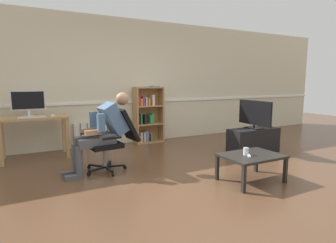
{
  "coord_description": "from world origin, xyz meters",
  "views": [
    {
      "loc": [
        -1.97,
        -3.19,
        1.37
      ],
      "look_at": [
        0.15,
        0.85,
        0.7
      ],
      "focal_mm": 29.47,
      "sensor_mm": 36.0,
      "label": 1
    }
  ],
  "objects_px": {
    "imac_monitor": "(28,101)",
    "keyboard": "(32,117)",
    "computer_desk": "(34,123)",
    "coffee_table": "(251,158)",
    "computer_mouse": "(53,115)",
    "tv_screen": "(255,114)",
    "spare_remote": "(249,156)",
    "office_chair": "(114,137)",
    "tv_stand": "(253,141)",
    "drinking_glass": "(246,151)",
    "bookshelf": "(147,116)",
    "radiator": "(97,134)",
    "person_seated": "(103,130)"
  },
  "relations": [
    {
      "from": "computer_mouse",
      "to": "person_seated",
      "type": "height_order",
      "value": "person_seated"
    },
    {
      "from": "tv_screen",
      "to": "computer_mouse",
      "type": "bearing_deg",
      "value": 69.84
    },
    {
      "from": "tv_screen",
      "to": "spare_remote",
      "type": "relative_size",
      "value": 5.51
    },
    {
      "from": "office_chair",
      "to": "imac_monitor",
      "type": "bearing_deg",
      "value": -145.42
    },
    {
      "from": "person_seated",
      "to": "tv_stand",
      "type": "relative_size",
      "value": 1.16
    },
    {
      "from": "imac_monitor",
      "to": "tv_screen",
      "type": "relative_size",
      "value": 0.67
    },
    {
      "from": "coffee_table",
      "to": "computer_desk",
      "type": "bearing_deg",
      "value": 134.26
    },
    {
      "from": "computer_desk",
      "to": "tv_screen",
      "type": "height_order",
      "value": "tv_screen"
    },
    {
      "from": "imac_monitor",
      "to": "spare_remote",
      "type": "bearing_deg",
      "value": -47.28
    },
    {
      "from": "tv_stand",
      "to": "drinking_glass",
      "type": "bearing_deg",
      "value": -138.42
    },
    {
      "from": "tv_stand",
      "to": "radiator",
      "type": "bearing_deg",
      "value": 143.01
    },
    {
      "from": "spare_remote",
      "to": "tv_stand",
      "type": "bearing_deg",
      "value": 80.8
    },
    {
      "from": "tv_stand",
      "to": "spare_remote",
      "type": "height_order",
      "value": "tv_stand"
    },
    {
      "from": "bookshelf",
      "to": "person_seated",
      "type": "height_order",
      "value": "bookshelf"
    },
    {
      "from": "coffee_table",
      "to": "bookshelf",
      "type": "bearing_deg",
      "value": 95.42
    },
    {
      "from": "computer_mouse",
      "to": "tv_screen",
      "type": "xyz_separation_m",
      "value": [
        3.43,
        -1.4,
        -0.02
      ]
    },
    {
      "from": "computer_desk",
      "to": "office_chair",
      "type": "height_order",
      "value": "office_chair"
    },
    {
      "from": "bookshelf",
      "to": "spare_remote",
      "type": "bearing_deg",
      "value": -86.34
    },
    {
      "from": "computer_mouse",
      "to": "bookshelf",
      "type": "relative_size",
      "value": 0.08
    },
    {
      "from": "office_chair",
      "to": "person_seated",
      "type": "height_order",
      "value": "person_seated"
    },
    {
      "from": "imac_monitor",
      "to": "keyboard",
      "type": "height_order",
      "value": "imac_monitor"
    },
    {
      "from": "computer_desk",
      "to": "computer_mouse",
      "type": "distance_m",
      "value": 0.35
    },
    {
      "from": "computer_mouse",
      "to": "bookshelf",
      "type": "bearing_deg",
      "value": 11.65
    },
    {
      "from": "computer_desk",
      "to": "tv_stand",
      "type": "xyz_separation_m",
      "value": [
        3.72,
        -1.52,
        -0.4
      ]
    },
    {
      "from": "tv_screen",
      "to": "spare_remote",
      "type": "height_order",
      "value": "tv_screen"
    },
    {
      "from": "bookshelf",
      "to": "coffee_table",
      "type": "relative_size",
      "value": 1.58
    },
    {
      "from": "computer_desk",
      "to": "computer_mouse",
      "type": "xyz_separation_m",
      "value": [
        0.3,
        -0.12,
        0.14
      ]
    },
    {
      "from": "imac_monitor",
      "to": "computer_desk",
      "type": "bearing_deg",
      "value": -49.8
    },
    {
      "from": "coffee_table",
      "to": "drinking_glass",
      "type": "relative_size",
      "value": 7.96
    },
    {
      "from": "radiator",
      "to": "person_seated",
      "type": "distance_m",
      "value": 1.73
    },
    {
      "from": "imac_monitor",
      "to": "keyboard",
      "type": "xyz_separation_m",
      "value": [
        0.03,
        -0.22,
        -0.25
      ]
    },
    {
      "from": "imac_monitor",
      "to": "bookshelf",
      "type": "relative_size",
      "value": 0.44
    },
    {
      "from": "computer_mouse",
      "to": "spare_remote",
      "type": "bearing_deg",
      "value": -49.55
    },
    {
      "from": "person_seated",
      "to": "spare_remote",
      "type": "relative_size",
      "value": 7.99
    },
    {
      "from": "keyboard",
      "to": "office_chair",
      "type": "xyz_separation_m",
      "value": [
        1.1,
        -1.11,
        -0.25
      ]
    },
    {
      "from": "office_chair",
      "to": "coffee_table",
      "type": "bearing_deg",
      "value": 41.52
    },
    {
      "from": "imac_monitor",
      "to": "office_chair",
      "type": "distance_m",
      "value": 1.82
    },
    {
      "from": "coffee_table",
      "to": "drinking_glass",
      "type": "bearing_deg",
      "value": 163.91
    },
    {
      "from": "computer_desk",
      "to": "imac_monitor",
      "type": "xyz_separation_m",
      "value": [
        -0.07,
        0.08,
        0.38
      ]
    },
    {
      "from": "radiator",
      "to": "coffee_table",
      "type": "height_order",
      "value": "radiator"
    },
    {
      "from": "radiator",
      "to": "spare_remote",
      "type": "distance_m",
      "value": 3.33
    },
    {
      "from": "person_seated",
      "to": "office_chair",
      "type": "bearing_deg",
      "value": 90.0
    },
    {
      "from": "computer_desk",
      "to": "office_chair",
      "type": "bearing_deg",
      "value": -49.57
    },
    {
      "from": "computer_desk",
      "to": "drinking_glass",
      "type": "bearing_deg",
      "value": -46.38
    },
    {
      "from": "coffee_table",
      "to": "radiator",
      "type": "bearing_deg",
      "value": 114.44
    },
    {
      "from": "computer_desk",
      "to": "radiator",
      "type": "distance_m",
      "value": 1.31
    },
    {
      "from": "office_chair",
      "to": "tv_screen",
      "type": "distance_m",
      "value": 2.68
    },
    {
      "from": "bookshelf",
      "to": "drinking_glass",
      "type": "relative_size",
      "value": 12.56
    },
    {
      "from": "radiator",
      "to": "tv_stand",
      "type": "distance_m",
      "value": 3.17
    },
    {
      "from": "computer_desk",
      "to": "coffee_table",
      "type": "bearing_deg",
      "value": -45.74
    }
  ]
}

